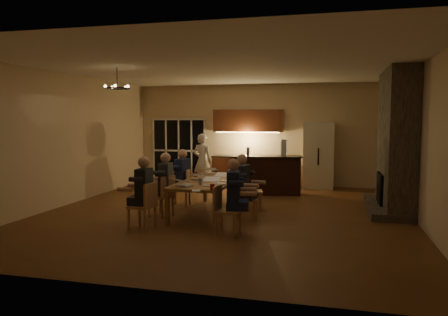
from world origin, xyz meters
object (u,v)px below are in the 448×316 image
chair_right_mid (247,199)px  chandelier (117,88)px  redcup_far (231,171)px  plate_left (187,185)px  plate_far (237,176)px  redcup_mid (196,174)px  laptop_e (212,169)px  can_silver (200,182)px  bar_island (267,175)px  laptop_a (185,181)px  person_left_mid (166,184)px  person_left_far (183,178)px  chair_left_near (142,206)px  person_right_near (233,196)px  chair_right_near (228,210)px  bar_bottle (248,151)px  person_left_near (144,192)px  dining_table (210,197)px  chair_left_far (181,188)px  redcup_near (212,187)px  laptop_d (220,176)px  mug_front (200,180)px  bar_blender (284,148)px  laptop_b (211,180)px  can_cola (216,170)px  standing_person (202,161)px  chair_right_far (253,191)px  laptop_f (234,170)px  mug_mid (218,175)px  can_right (232,176)px  refrigerator (319,156)px  person_right_mid (242,187)px  mug_back (206,173)px

chair_right_mid → chandelier: chandelier is taller
redcup_far → plate_left: size_ratio=0.47×
plate_far → redcup_mid: bearing=-162.5°
laptop_e → can_silver: (0.28, -1.93, -0.05)m
bar_island → laptop_a: (-1.11, -3.80, 0.32)m
person_left_mid → person_left_far: (0.00, 1.09, 0.00)m
chair_left_near → person_right_near: (1.77, 0.08, 0.24)m
chair_left_near → laptop_e: (0.61, 2.81, 0.42)m
bar_island → redcup_far: bar_island is taller
chair_right_near → person_left_mid: (-1.66, 1.18, 0.24)m
bar_bottle → person_left_near: bearing=-105.3°
dining_table → person_left_near: (-0.86, -1.57, 0.31)m
person_right_near → chandelier: chandelier is taller
chair_left_far → redcup_near: chair_left_far is taller
person_left_near → bar_bottle: (1.19, 4.35, 0.51)m
laptop_d → mug_front: (-0.37, -0.30, -0.06)m
chair_left_far → bar_blender: bearing=129.9°
dining_table → laptop_b: 1.02m
chair_right_near → can_cola: 3.18m
standing_person → laptop_d: (1.44, -3.41, 0.03)m
chair_right_far → laptop_b: (-0.60, -1.46, 0.42)m
laptop_f → mug_front: 1.58m
plate_far → bar_island: bearing=79.5°
person_left_far → plate_left: size_ratio=5.37×
laptop_b → mug_mid: 1.35m
chair_right_mid → redcup_mid: size_ratio=7.42×
mug_mid → plate_left: size_ratio=0.39×
laptop_b → plate_far: size_ratio=1.45×
laptop_b → plate_far: 1.59m
laptop_d → redcup_mid: size_ratio=2.67×
can_right → refrigerator: bearing=65.8°
redcup_far → can_silver: size_ratio=1.00×
chair_left_far → refrigerator: bearing=134.3°
laptop_f → redcup_far: bearing=118.4°
person_right_near → laptop_b: (-0.63, 0.71, 0.17)m
person_right_mid → person_left_near: bearing=130.2°
chair_right_mid → chair_right_far: 1.03m
chair_right_far → redcup_mid: size_ratio=7.42×
person_left_near → person_right_mid: bearing=120.4°
mug_back → redcup_near: redcup_near is taller
chair_right_mid → person_right_mid: 0.27m
chair_left_near → redcup_far: (1.05, 2.99, 0.37)m
can_cola → plate_far: 0.91m
person_left_near → bar_blender: (2.19, 4.41, 0.62)m
laptop_e → chair_right_mid: bearing=130.8°
person_left_mid → redcup_far: size_ratio=11.50×
can_cola → refrigerator: bearing=50.3°
chair_left_far → person_left_near: 2.23m
person_right_mid → laptop_a: size_ratio=4.31×
laptop_d → mug_mid: 0.61m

